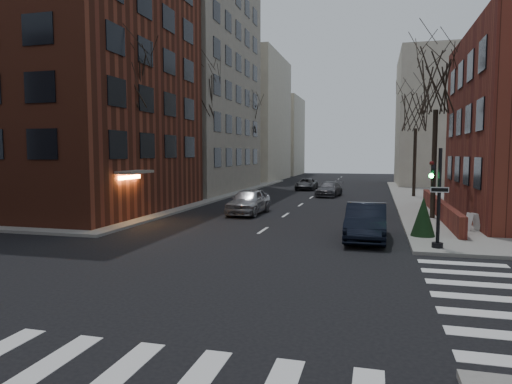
# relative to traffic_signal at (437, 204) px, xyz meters

# --- Properties ---
(ground) EXTENTS (160.00, 160.00, 0.00)m
(ground) POSITION_rel_traffic_signal_xyz_m (-7.94, -8.99, -1.91)
(ground) COLOR black
(ground) RESTS_ON ground
(sidewalk_far_left) EXTENTS (44.00, 44.00, 0.15)m
(sidewalk_far_left) POSITION_rel_traffic_signal_xyz_m (-36.94, 21.01, -1.83)
(sidewalk_far_left) COLOR gray
(sidewalk_far_left) RESTS_ON ground
(building_left_brick) EXTENTS (15.00, 15.00, 18.00)m
(building_left_brick) POSITION_rel_traffic_signal_xyz_m (-23.44, 7.51, 7.09)
(building_left_brick) COLOR maroon
(building_left_brick) RESTS_ON ground
(building_left_tan) EXTENTS (18.00, 18.00, 28.00)m
(building_left_tan) POSITION_rel_traffic_signal_xyz_m (-24.94, 25.01, 12.09)
(building_left_tan) COLOR gray
(building_left_tan) RESTS_ON ground
(low_wall_right) EXTENTS (0.35, 16.00, 1.00)m
(low_wall_right) POSITION_rel_traffic_signal_xyz_m (1.36, 10.01, -1.26)
(low_wall_right) COLOR maroon
(low_wall_right) RESTS_ON sidewalk_far_right
(building_distant_la) EXTENTS (14.00, 16.00, 18.00)m
(building_distant_la) POSITION_rel_traffic_signal_xyz_m (-22.94, 46.01, 7.09)
(building_distant_la) COLOR beige
(building_distant_la) RESTS_ON ground
(building_distant_ra) EXTENTS (14.00, 14.00, 16.00)m
(building_distant_ra) POSITION_rel_traffic_signal_xyz_m (7.06, 41.01, 6.09)
(building_distant_ra) COLOR beige
(building_distant_ra) RESTS_ON ground
(building_distant_lb) EXTENTS (10.00, 12.00, 14.00)m
(building_distant_lb) POSITION_rel_traffic_signal_xyz_m (-20.94, 63.01, 5.09)
(building_distant_lb) COLOR beige
(building_distant_lb) RESTS_ON ground
(traffic_signal) EXTENTS (0.76, 0.44, 4.00)m
(traffic_signal) POSITION_rel_traffic_signal_xyz_m (0.00, 0.00, 0.00)
(traffic_signal) COLOR black
(traffic_signal) RESTS_ON sidewalk_far_right
(tree_left_a) EXTENTS (4.18, 4.18, 10.26)m
(tree_left_a) POSITION_rel_traffic_signal_xyz_m (-16.74, 5.01, 6.56)
(tree_left_a) COLOR #2D231C
(tree_left_a) RESTS_ON sidewalk_far_left
(tree_left_b) EXTENTS (4.40, 4.40, 10.80)m
(tree_left_b) POSITION_rel_traffic_signal_xyz_m (-16.74, 17.01, 7.00)
(tree_left_b) COLOR #2D231C
(tree_left_b) RESTS_ON sidewalk_far_left
(tree_left_c) EXTENTS (3.96, 3.96, 9.72)m
(tree_left_c) POSITION_rel_traffic_signal_xyz_m (-16.74, 31.01, 6.12)
(tree_left_c) COLOR #2D231C
(tree_left_c) RESTS_ON sidewalk_far_left
(tree_right_a) EXTENTS (3.96, 3.96, 9.72)m
(tree_right_a) POSITION_rel_traffic_signal_xyz_m (0.86, 9.01, 6.12)
(tree_right_a) COLOR #2D231C
(tree_right_a) RESTS_ON sidewalk_far_right
(tree_right_b) EXTENTS (3.74, 3.74, 9.18)m
(tree_right_b) POSITION_rel_traffic_signal_xyz_m (0.86, 23.01, 5.68)
(tree_right_b) COLOR #2D231C
(tree_right_b) RESTS_ON sidewalk_far_right
(streetlamp_near) EXTENTS (0.36, 0.36, 6.28)m
(streetlamp_near) POSITION_rel_traffic_signal_xyz_m (-16.14, 13.01, 2.33)
(streetlamp_near) COLOR black
(streetlamp_near) RESTS_ON sidewalk_far_left
(streetlamp_far) EXTENTS (0.36, 0.36, 6.28)m
(streetlamp_far) POSITION_rel_traffic_signal_xyz_m (-16.14, 33.01, 2.33)
(streetlamp_far) COLOR black
(streetlamp_far) RESTS_ON sidewalk_far_left
(parked_sedan) EXTENTS (1.77, 5.05, 1.66)m
(parked_sedan) POSITION_rel_traffic_signal_xyz_m (-2.79, 1.75, -1.08)
(parked_sedan) COLOR black
(parked_sedan) RESTS_ON ground
(car_lane_silver) EXTENTS (2.13, 4.94, 1.66)m
(car_lane_silver) POSITION_rel_traffic_signal_xyz_m (-10.36, 8.94, -1.08)
(car_lane_silver) COLOR #A0A0A5
(car_lane_silver) RESTS_ON ground
(car_lane_gray) EXTENTS (2.38, 4.73, 1.32)m
(car_lane_gray) POSITION_rel_traffic_signal_xyz_m (-6.52, 22.53, -1.25)
(car_lane_gray) COLOR #46464C
(car_lane_gray) RESTS_ON ground
(car_lane_far) EXTENTS (2.05, 4.43, 1.23)m
(car_lane_far) POSITION_rel_traffic_signal_xyz_m (-9.65, 29.40, -1.29)
(car_lane_far) COLOR #38383C
(car_lane_far) RESTS_ON ground
(sandwich_board) EXTENTS (0.57, 0.65, 0.87)m
(sandwich_board) POSITION_rel_traffic_signal_xyz_m (2.25, 4.82, -1.32)
(sandwich_board) COLOR white
(sandwich_board) RESTS_ON sidewalk_far_right
(evergreen_shrub) EXTENTS (1.20, 1.20, 1.81)m
(evergreen_shrub) POSITION_rel_traffic_signal_xyz_m (-0.26, 2.61, -0.85)
(evergreen_shrub) COLOR black
(evergreen_shrub) RESTS_ON sidewalk_far_right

